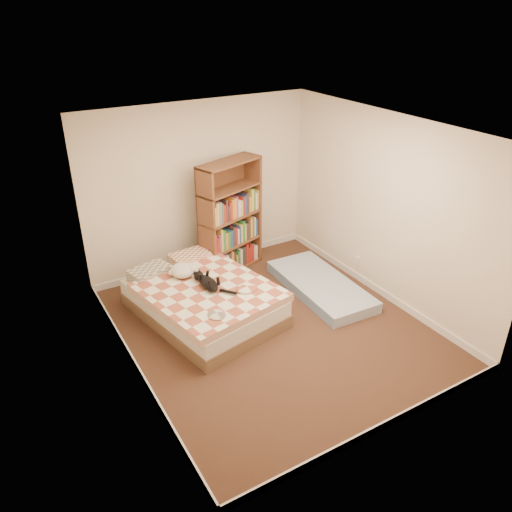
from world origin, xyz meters
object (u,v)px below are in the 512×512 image
bookshelf (230,232)px  white_dog (184,270)px  bed (202,298)px  black_cat (208,282)px  floor_mattress (320,286)px

bookshelf → white_dog: bearing=-165.9°
bookshelf → white_dog: (-1.04, -0.66, -0.05)m
bed → black_cat: (0.04, -0.12, 0.30)m
white_dog → black_cat: bearing=-76.1°
floor_mattress → white_dog: (-1.81, 0.60, 0.47)m
white_dog → bookshelf: bearing=26.0°
black_cat → white_dog: bearing=101.2°
black_cat → white_dog: size_ratio=1.82×
bed → bookshelf: bearing=34.4°
bed → white_dog: (-0.11, 0.29, 0.31)m
black_cat → floor_mattress: bearing=-15.8°
black_cat → white_dog: white_dog is taller
bed → floor_mattress: bearing=-21.8°
floor_mattress → white_dog: white_dog is taller
bookshelf → black_cat: (-0.88, -1.07, -0.07)m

